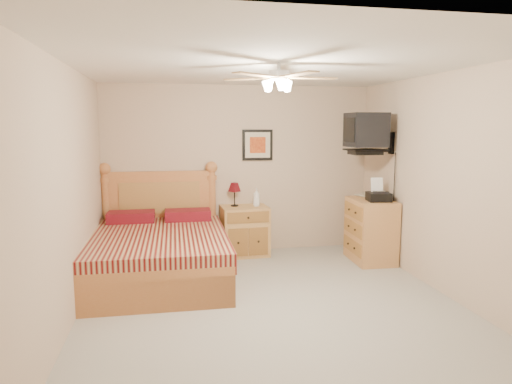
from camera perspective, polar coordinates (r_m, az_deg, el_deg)
The scene contains 17 objects.
floor at distance 5.01m, azimuth 2.11°, elevation -14.09°, with size 4.50×4.50×0.00m, color gray.
ceiling at distance 4.67m, azimuth 2.28°, elevation 15.58°, with size 4.00×4.50×0.04m, color white.
wall_back at distance 6.87m, azimuth -2.06°, elevation 2.80°, with size 4.00×0.04×2.50m, color #C0A88D.
wall_front at distance 2.58m, azimuth 13.67°, elevation -6.71°, with size 4.00×0.04×2.50m, color #C0A88D.
wall_left at distance 4.66m, azimuth -22.54°, elevation -0.46°, with size 0.04×4.50×2.50m, color #C0A88D.
wall_right at distance 5.49m, azimuth 23.00°, elevation 0.75°, with size 0.04×4.50×2.50m, color #C0A88D.
bed at distance 5.76m, azimuth -12.16°, elevation -4.03°, with size 1.64×2.15×1.39m, color #BA6D38, non-canonical shape.
nightstand at distance 6.78m, azimuth -1.43°, elevation -4.86°, with size 0.67×0.50×0.73m, color #AF823E.
table_lamp at distance 6.73m, azimuth -2.70°, elevation -0.30°, with size 0.19×0.19×0.35m, color #560C14, non-canonical shape.
lotion_bottle at distance 6.72m, azimuth 0.06°, elevation -0.66°, with size 0.10×0.10×0.27m, color white.
framed_picture at distance 6.88m, azimuth 0.19°, elevation 5.90°, with size 0.46×0.04×0.46m, color black.
dresser at distance 6.66m, azimuth 14.14°, elevation -4.68°, with size 0.52×0.75×0.89m, color #AE8145.
fax_machine at distance 6.43m, azimuth 15.10°, elevation 0.27°, with size 0.29×0.31×0.31m, color black, non-canonical shape.
magazine_lower at distance 6.76m, azimuth 13.02°, elevation -0.51°, with size 0.20×0.27×0.03m, color beige.
magazine_upper at distance 6.79m, azimuth 13.24°, elevation -0.28°, with size 0.22×0.30×0.02m, color gray.
wall_tv at distance 6.49m, azimuth 14.80°, elevation 7.16°, with size 0.56×0.46×0.58m, color black, non-canonical shape.
ceiling_fan at distance 4.46m, azimuth 2.88°, elevation 14.11°, with size 1.14×1.14×0.28m, color white, non-canonical shape.
Camera 1 is at (-1.05, -4.51, 1.91)m, focal length 32.00 mm.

